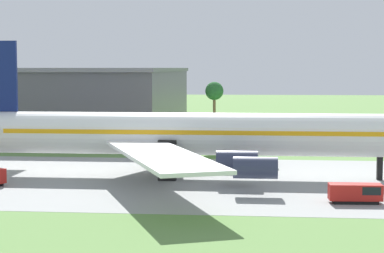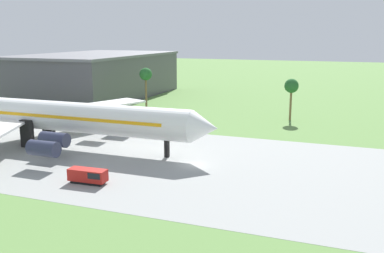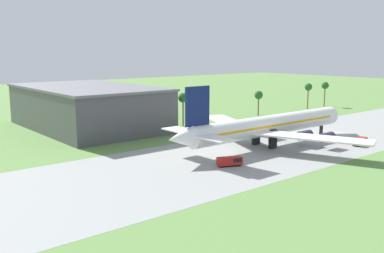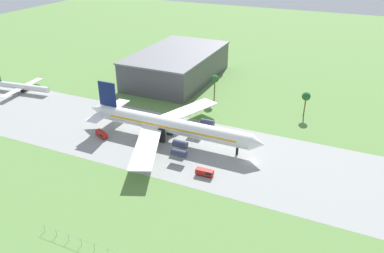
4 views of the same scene
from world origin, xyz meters
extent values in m
plane|color=#5B8442|center=(0.00, 0.00, 0.00)|extent=(600.00, 600.00, 0.00)
cube|color=gray|center=(0.00, 0.00, 0.01)|extent=(320.00, 44.00, 0.02)
cylinder|color=white|center=(-31.63, 2.64, 6.01)|extent=(60.24, 5.81, 5.81)
cone|color=white|center=(0.82, 2.64, 6.01)|extent=(4.65, 5.70, 5.70)
cone|color=white|center=(-65.38, 2.64, 6.45)|extent=(7.27, 5.52, 5.52)
cube|color=#EFA314|center=(-31.63, 2.64, 6.45)|extent=(51.20, 5.93, 0.58)
cube|color=navy|center=(-60.01, 2.64, 13.86)|extent=(7.56, 0.50, 9.88)
cube|color=white|center=(-60.30, 2.64, 6.88)|extent=(5.23, 23.25, 0.30)
cube|color=white|center=(-33.80, -12.80, 4.99)|extent=(18.57, 31.46, 0.44)
cube|color=white|center=(-33.80, 18.07, 4.99)|extent=(18.57, 31.46, 0.44)
cylinder|color=#2D334C|center=(-25.20, -4.34, 3.28)|extent=(5.23, 2.62, 2.62)
cylinder|color=#2D334C|center=(-22.85, -10.15, 3.28)|extent=(5.23, 2.62, 2.62)
cylinder|color=#2D334C|center=(-25.20, 9.61, 3.28)|extent=(5.23, 2.62, 2.62)
cylinder|color=#2D334C|center=(-22.85, 15.43, 3.28)|extent=(5.23, 2.62, 2.62)
cube|color=black|center=(-6.33, 2.64, 2.71)|extent=(0.70, 0.90, 5.43)
cube|color=black|center=(-34.64, -0.56, 2.71)|extent=(2.40, 1.20, 5.43)
cube|color=black|center=(-34.64, 5.83, 2.71)|extent=(2.40, 1.20, 5.43)
cylinder|color=white|center=(-120.99, 15.49, 2.74)|extent=(30.17, 6.42, 2.89)
cube|color=white|center=(-120.99, 15.49, 2.45)|extent=(6.64, 27.25, 0.24)
cube|color=black|center=(-120.99, 15.49, 1.37)|extent=(1.50, 2.72, 2.74)
cube|color=black|center=(-11.77, -14.13, 0.20)|extent=(5.02, 2.03, 0.40)
cube|color=#B21E19|center=(-11.77, -14.13, 1.29)|extent=(5.90, 2.27, 1.79)
cube|color=black|center=(-10.18, -14.05, 1.56)|extent=(2.13, 2.13, 0.90)
cube|color=black|center=(-57.61, -6.57, 0.20)|extent=(5.45, 3.70, 0.40)
cube|color=#B21E19|center=(-57.61, -6.57, 1.33)|extent=(6.36, 4.25, 1.86)
cube|color=black|center=(-56.08, -7.23, 1.61)|extent=(2.76, 2.72, 0.90)
cylinder|color=gray|center=(-40.00, -55.00, 1.05)|extent=(0.10, 0.10, 2.10)
cylinder|color=gray|center=(-36.00, -55.00, 1.05)|extent=(0.10, 0.10, 2.10)
cylinder|color=gray|center=(-32.00, -55.00, 1.05)|extent=(0.10, 0.10, 2.10)
cylinder|color=gray|center=(-28.00, -55.00, 1.05)|extent=(0.10, 0.10, 2.10)
cylinder|color=gray|center=(-24.00, -55.00, 1.05)|extent=(0.10, 0.10, 2.10)
cylinder|color=gray|center=(-20.00, -55.00, 1.05)|extent=(0.10, 0.10, 2.10)
cube|color=#47474C|center=(-60.04, 63.94, 7.11)|extent=(36.00, 60.00, 14.23)
cube|color=slate|center=(-60.04, 63.94, 14.63)|extent=(36.72, 61.20, 0.80)
cylinder|color=brown|center=(-31.35, 44.84, 4.95)|extent=(0.56, 0.56, 9.91)
sphere|color=#235B28|center=(-31.35, 44.84, 10.51)|extent=(3.60, 3.60, 3.60)
cylinder|color=brown|center=(9.74, 44.84, 4.13)|extent=(0.56, 0.56, 8.25)
sphere|color=#235B28|center=(9.74, 44.84, 8.85)|extent=(3.60, 3.60, 3.60)
camera|label=1|loc=(-22.37, -91.63, 15.00)|focal=65.00mm
camera|label=2|loc=(23.77, -65.27, 21.72)|focal=40.00mm
camera|label=3|loc=(-127.78, -77.81, 27.26)|focal=40.00mm
camera|label=4|loc=(25.73, -107.02, 69.12)|focal=35.00mm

